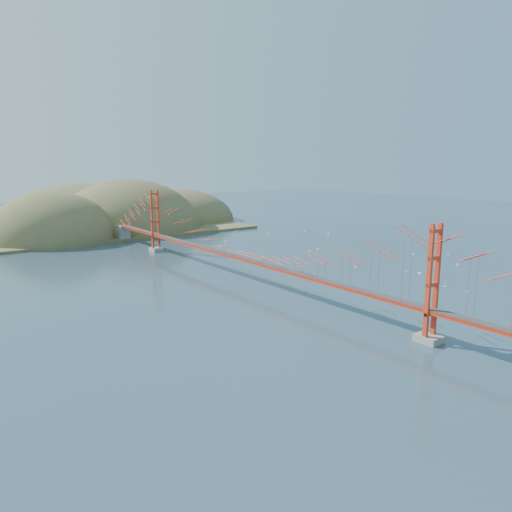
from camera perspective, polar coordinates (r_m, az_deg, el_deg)
ground at (r=72.41m, az=-0.91°, el=-2.97°), size 320.00×320.00×0.00m
bridge at (r=71.16m, az=-1.01°, el=2.54°), size 2.20×94.40×12.00m
far_headlands at (r=133.81m, az=-17.67°, el=3.07°), size 84.00×58.00×25.00m
sailboat_16 at (r=95.70m, az=6.19°, el=0.55°), size 0.55×0.55×0.59m
sailboat_17 at (r=121.84m, az=5.58°, el=2.86°), size 0.51×0.51×0.56m
sailboat_9 at (r=116.84m, az=8.28°, el=2.44°), size 0.59×0.63×0.71m
sailboat_6 at (r=72.91m, az=23.08°, el=-3.68°), size 0.53×0.53×0.55m
sailboat_1 at (r=82.05m, az=16.90°, el=-1.65°), size 0.70×0.70×0.74m
sailboat_5 at (r=99.36m, az=21.15°, el=0.25°), size 0.57×0.58×0.65m
sailboat_3 at (r=106.58m, az=-3.48°, el=1.69°), size 0.53×0.49×0.59m
sailboat_4 at (r=97.17m, az=17.52°, el=0.26°), size 0.65×0.65×0.70m
sailboat_13 at (r=89.54m, az=22.03°, el=-0.95°), size 0.54×0.47×0.61m
sailboat_8 at (r=116.20m, az=1.33°, el=2.50°), size 0.54×0.45×0.62m
sailboat_15 at (r=120.31m, az=-2.33°, el=2.80°), size 0.53×0.53×0.59m
sailboat_0 at (r=83.51m, az=11.36°, el=-1.18°), size 0.47×0.51×0.58m
sailboat_12 at (r=100.37m, az=-4.21°, el=1.08°), size 0.47×0.38×0.56m
sailboat_14 at (r=81.58m, az=18.22°, el=-1.80°), size 0.59×0.66×0.74m
sailboat_extra_0 at (r=74.38m, az=20.80°, el=-3.21°), size 0.67×0.67×0.72m
sailboat_extra_1 at (r=97.66m, az=7.09°, el=0.75°), size 0.58×0.48×0.68m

